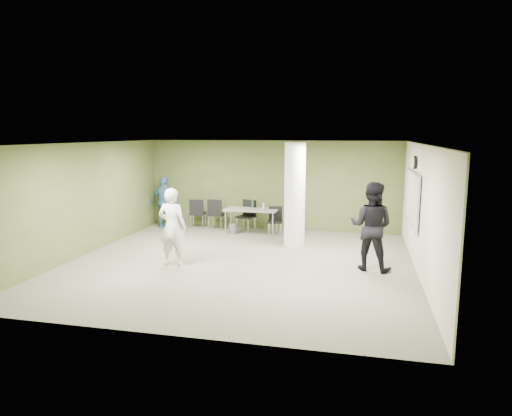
% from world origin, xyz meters
% --- Properties ---
extents(floor, '(8.00, 8.00, 0.00)m').
position_xyz_m(floor, '(0.00, 0.00, 0.00)').
color(floor, '#565744').
rests_on(floor, ground).
extents(ceiling, '(8.00, 8.00, 0.00)m').
position_xyz_m(ceiling, '(0.00, 0.00, 2.80)').
color(ceiling, white).
rests_on(ceiling, wall_back).
extents(wall_back, '(8.00, 2.80, 0.02)m').
position_xyz_m(wall_back, '(0.00, 4.00, 1.40)').
color(wall_back, '#425026').
rests_on(wall_back, floor).
extents(wall_left, '(0.02, 8.00, 2.80)m').
position_xyz_m(wall_left, '(-4.00, 0.00, 1.40)').
color(wall_left, '#425026').
rests_on(wall_left, floor).
extents(wall_right_cream, '(0.02, 8.00, 2.80)m').
position_xyz_m(wall_right_cream, '(4.00, 0.00, 1.40)').
color(wall_right_cream, beige).
rests_on(wall_right_cream, floor).
extents(column, '(0.56, 0.56, 2.80)m').
position_xyz_m(column, '(1.00, 2.00, 1.40)').
color(column, silver).
rests_on(column, floor).
extents(whiteboard, '(0.05, 2.30, 1.30)m').
position_xyz_m(whiteboard, '(3.92, 1.20, 1.50)').
color(whiteboard, silver).
rests_on(whiteboard, wall_right_cream).
extents(wall_clock, '(0.06, 0.32, 0.32)m').
position_xyz_m(wall_clock, '(3.92, 1.20, 2.35)').
color(wall_clock, black).
rests_on(wall_clock, wall_right_cream).
extents(folding_table, '(1.62, 0.73, 1.02)m').
position_xyz_m(folding_table, '(-0.47, 3.13, 0.72)').
color(folding_table, gray).
rests_on(folding_table, floor).
extents(wastebasket, '(0.27, 0.27, 0.31)m').
position_xyz_m(wastebasket, '(-1.03, 3.05, 0.15)').
color(wastebasket, '#4C4C4C').
rests_on(wastebasket, floor).
extents(chair_back_left, '(0.53, 0.53, 0.94)m').
position_xyz_m(chair_back_left, '(-2.36, 3.56, 0.55)').
color(chair_back_left, black).
rests_on(chair_back_left, floor).
extents(chair_back_right, '(0.51, 0.51, 0.98)m').
position_xyz_m(chair_back_right, '(-1.69, 3.45, 0.58)').
color(chair_back_right, black).
rests_on(chair_back_right, floor).
extents(chair_table_left, '(0.61, 0.61, 0.99)m').
position_xyz_m(chair_table_left, '(-0.66, 3.40, 0.58)').
color(chair_table_left, black).
rests_on(chair_table_left, floor).
extents(chair_table_right, '(0.47, 0.47, 0.86)m').
position_xyz_m(chair_table_right, '(0.26, 3.14, 0.50)').
color(chair_table_right, black).
rests_on(chair_table_right, floor).
extents(woman_white, '(0.67, 0.44, 1.81)m').
position_xyz_m(woman_white, '(-1.47, -0.49, 0.90)').
color(woman_white, silver).
rests_on(woman_white, floor).
extents(man_black, '(1.12, 0.97, 1.98)m').
position_xyz_m(man_black, '(2.98, 0.16, 0.99)').
color(man_black, black).
rests_on(man_black, floor).
extents(man_blue, '(1.02, 0.52, 1.66)m').
position_xyz_m(man_blue, '(-3.40, 3.40, 0.83)').
color(man_blue, teal).
rests_on(man_blue, floor).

